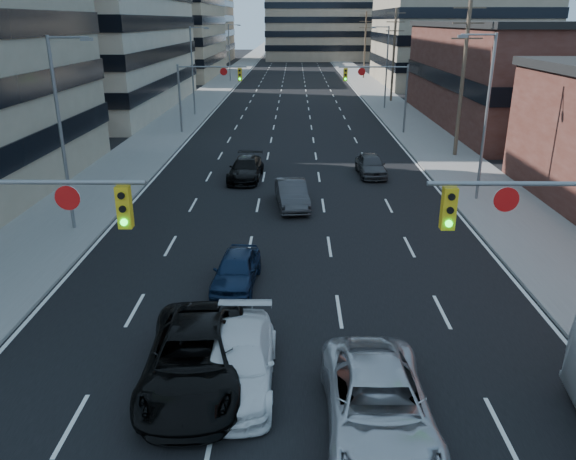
# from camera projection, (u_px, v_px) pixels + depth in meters

# --- Properties ---
(road_surface) EXTENTS (18.00, 300.00, 0.02)m
(road_surface) POSITION_uv_depth(u_px,v_px,m) (294.00, 64.00, 130.20)
(road_surface) COLOR black
(road_surface) RESTS_ON ground
(sidewalk_left) EXTENTS (5.00, 300.00, 0.15)m
(sidewalk_left) POSITION_uv_depth(u_px,v_px,m) (245.00, 64.00, 130.31)
(sidewalk_left) COLOR slate
(sidewalk_left) RESTS_ON ground
(sidewalk_right) EXTENTS (5.00, 300.00, 0.15)m
(sidewalk_right) POSITION_uv_depth(u_px,v_px,m) (344.00, 64.00, 130.05)
(sidewalk_right) COLOR slate
(sidewalk_right) RESTS_ON ground
(office_left_far) EXTENTS (20.00, 30.00, 16.00)m
(office_left_far) POSITION_uv_depth(u_px,v_px,m) (159.00, 30.00, 99.58)
(office_left_far) COLOR gray
(office_left_far) RESTS_ON ground
(storefront_right_mid) EXTENTS (20.00, 30.00, 9.00)m
(storefront_right_mid) POSITION_uv_depth(u_px,v_px,m) (544.00, 77.00, 53.44)
(storefront_right_mid) COLOR #472119
(storefront_right_mid) RESTS_ON ground
(office_right_far) EXTENTS (22.00, 28.00, 14.00)m
(office_right_far) POSITION_uv_depth(u_px,v_px,m) (453.00, 38.00, 88.13)
(office_right_far) COLOR gray
(office_right_far) RESTS_ON ground
(bg_block_left) EXTENTS (24.00, 24.00, 20.00)m
(bg_block_left) POSITION_uv_depth(u_px,v_px,m) (179.00, 18.00, 136.38)
(bg_block_left) COLOR #ADA089
(bg_block_left) RESTS_ON ground
(bg_block_right) EXTENTS (22.00, 22.00, 12.00)m
(bg_block_right) POSITION_uv_depth(u_px,v_px,m) (435.00, 37.00, 127.73)
(bg_block_right) COLOR gray
(bg_block_right) RESTS_ON ground
(signal_far_left) EXTENTS (6.09, 0.33, 6.00)m
(signal_far_left) POSITION_uv_depth(u_px,v_px,m) (205.00, 85.00, 49.19)
(signal_far_left) COLOR slate
(signal_far_left) RESTS_ON ground
(signal_far_right) EXTENTS (6.09, 0.33, 6.00)m
(signal_far_right) POSITION_uv_depth(u_px,v_px,m) (380.00, 85.00, 49.01)
(signal_far_right) COLOR slate
(signal_far_right) RESTS_ON ground
(utility_pole_block) EXTENTS (2.20, 0.28, 11.00)m
(utility_pole_block) POSITION_uv_depth(u_px,v_px,m) (463.00, 77.00, 40.02)
(utility_pole_block) COLOR #4C3D2D
(utility_pole_block) RESTS_ON ground
(utility_pole_midblock) EXTENTS (2.20, 0.28, 11.00)m
(utility_pole_midblock) POSITION_uv_depth(u_px,v_px,m) (394.00, 54.00, 68.11)
(utility_pole_midblock) COLOR #4C3D2D
(utility_pole_midblock) RESTS_ON ground
(utility_pole_distant) EXTENTS (2.20, 0.28, 11.00)m
(utility_pole_distant) POSITION_uv_depth(u_px,v_px,m) (365.00, 44.00, 96.20)
(utility_pole_distant) COLOR #4C3D2D
(utility_pole_distant) RESTS_ON ground
(streetlight_left_near) EXTENTS (2.03, 0.22, 9.00)m
(streetlight_left_near) POSITION_uv_depth(u_px,v_px,m) (63.00, 126.00, 25.55)
(streetlight_left_near) COLOR slate
(streetlight_left_near) RESTS_ON ground
(streetlight_left_mid) EXTENTS (2.03, 0.22, 9.00)m
(streetlight_left_mid) POSITION_uv_depth(u_px,v_px,m) (194.00, 67.00, 58.32)
(streetlight_left_mid) COLOR slate
(streetlight_left_mid) RESTS_ON ground
(streetlight_left_far) EXTENTS (2.03, 0.22, 9.00)m
(streetlight_left_far) POSITION_uv_depth(u_px,v_px,m) (230.00, 50.00, 91.09)
(streetlight_left_far) COLOR slate
(streetlight_left_far) RESTS_ON ground
(streetlight_right_near) EXTENTS (2.03, 0.22, 9.00)m
(streetlight_right_near) POSITION_uv_depth(u_px,v_px,m) (484.00, 111.00, 29.99)
(streetlight_right_near) COLOR slate
(streetlight_right_near) RESTS_ON ground
(streetlight_right_far) EXTENTS (2.03, 0.22, 9.00)m
(streetlight_right_far) POSITION_uv_depth(u_px,v_px,m) (385.00, 63.00, 62.77)
(streetlight_right_far) COLOR slate
(streetlight_right_far) RESTS_ON ground
(black_pickup) EXTENTS (3.03, 5.97, 1.62)m
(black_pickup) POSITION_uv_depth(u_px,v_px,m) (194.00, 358.00, 15.53)
(black_pickup) COLOR black
(black_pickup) RESTS_ON ground
(white_van) EXTENTS (2.01, 4.90, 1.42)m
(white_van) POSITION_uv_depth(u_px,v_px,m) (239.00, 361.00, 15.58)
(white_van) COLOR white
(white_van) RESTS_ON ground
(silver_suv) EXTENTS (2.59, 5.60, 1.55)m
(silver_suv) POSITION_uv_depth(u_px,v_px,m) (378.00, 405.00, 13.70)
(silver_suv) COLOR #B2B3B7
(silver_suv) RESTS_ON ground
(sedan_blue) EXTENTS (1.86, 4.00, 1.33)m
(sedan_blue) POSITION_uv_depth(u_px,v_px,m) (236.00, 270.00, 21.41)
(sedan_blue) COLOR #0E1E38
(sedan_blue) RESTS_ON ground
(sedan_grey_center) EXTENTS (2.05, 4.54, 1.44)m
(sedan_grey_center) POSITION_uv_depth(u_px,v_px,m) (292.00, 194.00, 30.47)
(sedan_grey_center) COLOR #2F3032
(sedan_grey_center) RESTS_ON ground
(sedan_black_far) EXTENTS (2.23, 4.91, 1.39)m
(sedan_black_far) POSITION_uv_depth(u_px,v_px,m) (246.00, 169.00, 35.78)
(sedan_black_far) COLOR black
(sedan_black_far) RESTS_ON ground
(sedan_grey_right) EXTENTS (1.88, 4.26, 1.43)m
(sedan_grey_right) POSITION_uv_depth(u_px,v_px,m) (371.00, 165.00, 36.68)
(sedan_grey_right) COLOR #373739
(sedan_grey_right) RESTS_ON ground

